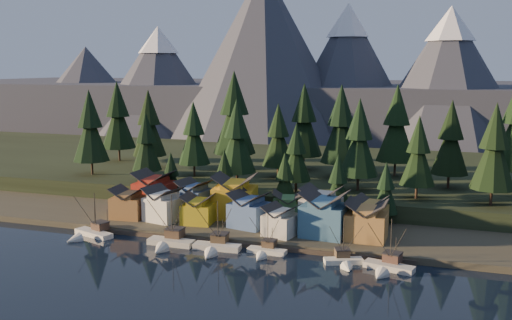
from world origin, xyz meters
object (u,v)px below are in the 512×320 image
(boat_5, at_px, (344,255))
(house_back_0, at_px, (154,189))
(boat_6, at_px, (387,261))
(boat_4, at_px, (265,246))
(boat_2, at_px, (168,236))
(house_front_1, at_px, (164,203))
(house_front_0, at_px, (129,202))
(boat_0, at_px, (89,229))
(boat_3, at_px, (215,241))
(house_back_1, at_px, (194,196))

(boat_5, height_order, house_back_0, house_back_0)
(boat_6, bearing_deg, house_back_0, 172.80)
(boat_4, distance_m, boat_5, 17.36)
(boat_2, distance_m, house_front_1, 17.34)
(boat_5, xyz_separation_m, house_front_0, (-58.20, 13.67, 3.74))
(boat_0, xyz_separation_m, boat_6, (69.74, -1.21, 0.08))
(boat_4, bearing_deg, boat_6, -1.43)
(boat_3, relative_size, boat_5, 1.20)
(boat_3, height_order, boat_5, boat_3)
(boat_5, relative_size, house_back_1, 1.09)
(boat_5, relative_size, boat_6, 0.88)
(boat_6, distance_m, house_back_0, 69.71)
(boat_0, bearing_deg, house_back_1, 73.02)
(boat_3, xyz_separation_m, boat_4, (11.16, 1.24, -0.44))
(boat_3, bearing_deg, boat_5, -2.90)
(boat_3, relative_size, house_back_1, 1.31)
(house_back_0, relative_size, house_back_1, 1.13)
(boat_0, xyz_separation_m, house_back_1, (16.68, 23.65, 4.05))
(house_front_0, relative_size, house_back_0, 0.82)
(boat_4, distance_m, house_back_0, 45.34)
(house_front_0, bearing_deg, boat_5, -17.92)
(boat_3, distance_m, house_back_1, 28.96)
(house_front_0, bearing_deg, boat_2, -42.20)
(boat_4, bearing_deg, house_back_0, 152.96)
(boat_2, xyz_separation_m, boat_6, (48.52, -0.68, -0.30))
(house_front_0, bearing_deg, boat_3, -29.75)
(house_front_1, bearing_deg, house_back_1, 80.05)
(boat_5, bearing_deg, boat_6, -28.84)
(boat_3, relative_size, boat_4, 1.24)
(boat_6, distance_m, house_back_1, 58.73)
(boat_5, relative_size, house_back_0, 0.96)
(boat_2, height_order, boat_5, boat_2)
(house_back_1, bearing_deg, boat_4, -28.86)
(boat_0, xyz_separation_m, house_back_0, (4.83, 23.72, 4.95))
(boat_2, relative_size, house_front_0, 1.49)
(boat_3, xyz_separation_m, boat_6, (37.22, -0.92, -0.11))
(boat_2, height_order, boat_4, boat_2)
(boat_2, bearing_deg, boat_5, 0.94)
(house_front_1, xyz_separation_m, house_back_0, (-7.72, 9.67, 0.98))
(boat_5, bearing_deg, house_front_0, 145.40)
(boat_2, xyz_separation_m, house_back_0, (-16.40, 24.25, 4.56))
(house_front_1, height_order, house_back_1, house_back_1)
(boat_2, xyz_separation_m, house_front_1, (-8.68, 14.58, 3.57))
(boat_2, bearing_deg, house_back_0, 124.35)
(boat_4, xyz_separation_m, house_front_1, (-31.14, 13.09, 4.20))
(boat_4, distance_m, house_front_1, 34.04)
(boat_4, distance_m, boat_6, 26.15)
(boat_5, bearing_deg, house_back_0, 135.67)
(house_front_0, xyz_separation_m, house_back_1, (13.87, 10.05, 0.41))
(house_front_1, distance_m, house_back_1, 10.45)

